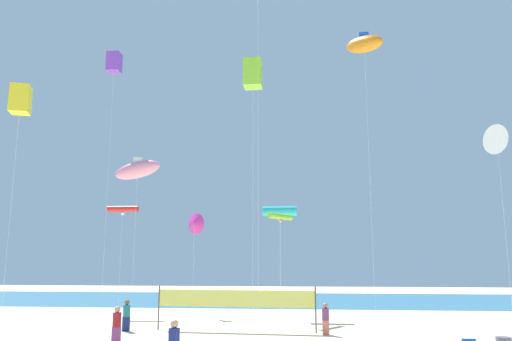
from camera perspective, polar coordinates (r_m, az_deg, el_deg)
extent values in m
cube|color=teal|center=(50.60, 3.49, -14.59)|extent=(120.00, 20.00, 0.01)
cube|color=#EA7260|center=(27.09, 8.04, -17.46)|extent=(0.35, 0.21, 0.73)
cylinder|color=#7A3872|center=(27.02, 8.00, -16.06)|extent=(0.36, 0.36, 0.60)
sphere|color=#997051|center=(26.98, 7.98, -15.15)|extent=(0.27, 0.27, 0.27)
cylinder|color=navy|center=(18.46, -9.41, -18.45)|extent=(0.40, 0.40, 0.65)
sphere|color=tan|center=(18.40, -9.36, -17.00)|extent=(0.29, 0.29, 0.29)
cube|color=navy|center=(29.07, -14.72, -16.71)|extent=(0.36, 0.22, 0.76)
cylinder|color=#19727A|center=(29.00, -14.66, -15.35)|extent=(0.38, 0.38, 0.63)
sphere|color=brown|center=(28.96, -14.61, -14.45)|extent=(0.28, 0.28, 0.28)
cube|color=#7A3872|center=(24.78, -15.78, -17.81)|extent=(0.37, 0.22, 0.77)
cylinder|color=maroon|center=(24.70, -15.70, -16.19)|extent=(0.39, 0.39, 0.64)
sphere|color=tan|center=(24.65, -15.65, -15.12)|extent=(0.29, 0.29, 0.29)
cylinder|color=#4C4C51|center=(29.27, -11.12, -15.19)|extent=(0.08, 0.08, 2.40)
cylinder|color=#4C4C51|center=(27.49, 6.89, -15.63)|extent=(0.08, 0.08, 2.40)
cube|color=#EAE566|center=(28.01, -2.40, -14.51)|extent=(8.72, 0.62, 0.90)
cylinder|color=silver|center=(21.68, 0.24, 4.07)|extent=(0.01, 0.01, 18.32)
cylinder|color=silver|center=(38.14, -15.33, -9.96)|extent=(0.01, 0.01, 7.57)
cylinder|color=red|center=(38.33, -15.06, -4.30)|extent=(2.30, 0.45, 0.45)
sphere|color=white|center=(38.29, -15.09, -4.78)|extent=(0.27, 0.27, 0.27)
cylinder|color=silver|center=(35.32, 2.80, -10.56)|extent=(0.01, 0.01, 7.25)
cylinder|color=#26BFCC|center=(35.49, 2.75, -4.70)|extent=(2.42, 0.69, 0.68)
sphere|color=#8CD833|center=(35.45, 2.76, -5.40)|extent=(0.41, 0.41, 0.41)
cylinder|color=silver|center=(23.23, -0.38, -3.81)|extent=(0.01, 0.01, 12.82)
cube|color=#8CD833|center=(24.79, -0.36, 11.07)|extent=(0.89, 0.89, 1.39)
cylinder|color=silver|center=(33.11, 2.87, -11.07)|extent=(0.01, 0.01, 6.68)
cylinder|color=#8CD833|center=(33.24, 2.82, -5.31)|extent=(1.66, 2.27, 0.37)
sphere|color=pink|center=(33.21, 2.82, -5.80)|extent=(0.22, 0.22, 0.22)
cylinder|color=silver|center=(36.42, -7.22, -11.13)|extent=(0.01, 0.01, 6.44)
cone|color=#D833A5|center=(36.51, -7.11, -6.07)|extent=(1.52, 1.13, 1.54)
cylinder|color=silver|center=(29.04, -13.85, -8.65)|extent=(0.01, 0.01, 8.95)
ellipsoid|color=pink|center=(29.49, -13.47, 0.07)|extent=(2.93, 1.12, 1.50)
cube|color=white|center=(29.57, -13.44, 0.85)|extent=(0.55, 0.06, 0.68)
cylinder|color=silver|center=(33.87, -16.72, -1.73)|extent=(0.01, 0.01, 17.17)
cube|color=purple|center=(36.11, -16.00, 11.86)|extent=(0.87, 0.87, 1.36)
cylinder|color=silver|center=(27.98, 12.98, -1.24)|extent=(0.01, 0.01, 16.12)
ellipsoid|color=orange|center=(30.28, 12.35, 14.00)|extent=(2.59, 2.87, 1.54)
cube|color=blue|center=(30.45, 12.31, 14.71)|extent=(0.55, 0.06, 0.69)
cylinder|color=silver|center=(29.98, 26.77, -6.50)|extent=(0.01, 0.01, 10.40)
cone|color=white|center=(30.67, 25.98, 3.22)|extent=(1.08, 1.60, 1.69)
cylinder|color=silver|center=(24.40, -26.48, -5.11)|extent=(0.01, 0.01, 11.07)
cube|color=yellow|center=(25.41, -25.47, 7.40)|extent=(1.03, 1.03, 1.31)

